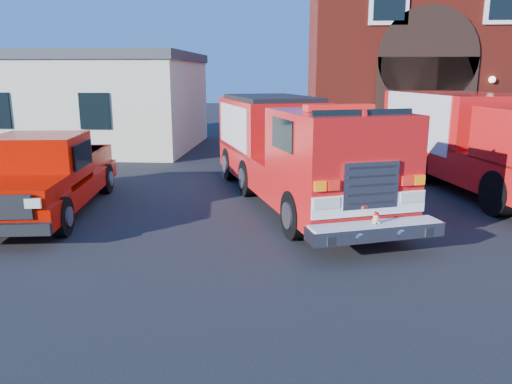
# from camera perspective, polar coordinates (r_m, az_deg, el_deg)

# --- Properties ---
(ground) EXTENTS (100.00, 100.00, 0.00)m
(ground) POSITION_cam_1_polar(r_m,az_deg,el_deg) (10.61, 0.47, -5.34)
(ground) COLOR black
(ground) RESTS_ON ground
(parking_stripe_mid) EXTENTS (0.12, 3.00, 0.01)m
(parking_stripe_mid) POSITION_cam_1_polar(r_m,az_deg,el_deg) (15.58, 26.10, -0.63)
(parking_stripe_mid) COLOR yellow
(parking_stripe_mid) RESTS_ON ground
(parking_stripe_far) EXTENTS (0.12, 3.00, 0.01)m
(parking_stripe_far) POSITION_cam_1_polar(r_m,az_deg,el_deg) (18.33, 22.70, 1.63)
(parking_stripe_far) COLOR yellow
(parking_stripe_far) RESTS_ON ground
(fire_station) EXTENTS (15.20, 10.20, 8.45)m
(fire_station) POSITION_cam_1_polar(r_m,az_deg,el_deg) (25.44, 24.06, 14.16)
(fire_station) COLOR maroon
(fire_station) RESTS_ON ground
(side_building) EXTENTS (10.20, 8.20, 4.35)m
(side_building) POSITION_cam_1_polar(r_m,az_deg,el_deg) (24.99, -18.86, 9.90)
(side_building) COLOR beige
(side_building) RESTS_ON ground
(fire_engine) EXTENTS (5.37, 9.33, 2.78)m
(fire_engine) POSITION_cam_1_polar(r_m,az_deg,el_deg) (13.42, 4.38, 4.90)
(fire_engine) COLOR black
(fire_engine) RESTS_ON ground
(pickup_truck) EXTENTS (2.95, 6.30, 1.99)m
(pickup_truck) POSITION_cam_1_polar(r_m,az_deg,el_deg) (13.44, -22.89, 1.74)
(pickup_truck) COLOR black
(pickup_truck) RESTS_ON ground
(secondary_truck) EXTENTS (4.47, 9.01, 2.81)m
(secondary_truck) POSITION_cam_1_polar(r_m,az_deg,el_deg) (16.39, 23.85, 5.66)
(secondary_truck) COLOR black
(secondary_truck) RESTS_ON ground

